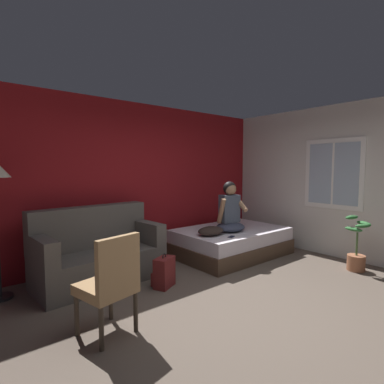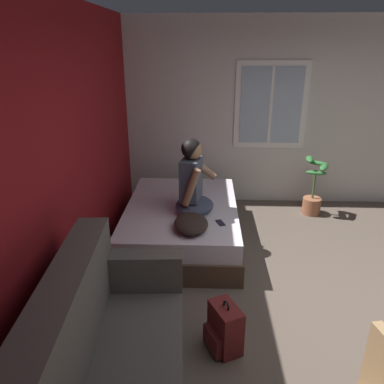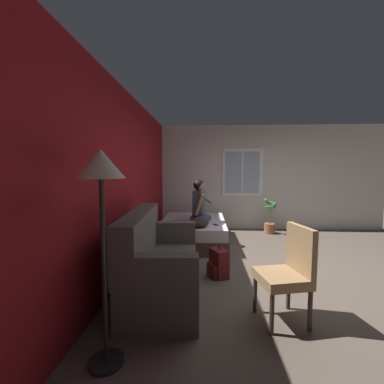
% 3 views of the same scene
% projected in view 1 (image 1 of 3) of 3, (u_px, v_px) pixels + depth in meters
% --- Properties ---
extents(ground_plane, '(40.00, 40.00, 0.00)m').
position_uv_depth(ground_plane, '(249.00, 310.00, 3.37)').
color(ground_plane, brown).
extents(wall_back_accent, '(10.51, 0.16, 2.70)m').
position_uv_depth(wall_back_accent, '(135.00, 182.00, 5.24)').
color(wall_back_accent, maroon).
rests_on(wall_back_accent, ground).
extents(wall_side_with_window, '(0.19, 6.41, 2.70)m').
position_uv_depth(wall_side_with_window, '(359.00, 182.00, 5.06)').
color(wall_side_with_window, silver).
rests_on(wall_side_with_window, ground).
extents(bed, '(2.00, 1.38, 0.48)m').
position_uv_depth(bed, '(231.00, 242.00, 5.49)').
color(bed, '#4C3828').
rests_on(bed, ground).
extents(couch, '(1.75, 0.93, 1.04)m').
position_uv_depth(couch, '(98.00, 253.00, 4.21)').
color(couch, '#514C47').
rests_on(couch, ground).
extents(side_chair, '(0.55, 0.55, 0.98)m').
position_uv_depth(side_chair, '(110.00, 281.00, 2.80)').
color(side_chair, '#382D23').
rests_on(side_chair, ground).
extents(person_seated, '(0.60, 0.53, 0.88)m').
position_uv_depth(person_seated, '(230.00, 211.00, 5.21)').
color(person_seated, '#383D51').
rests_on(person_seated, bed).
extents(backpack, '(0.35, 0.33, 0.46)m').
position_uv_depth(backpack, '(164.00, 273.00, 4.00)').
color(backpack, maroon).
rests_on(backpack, ground).
extents(throw_pillow, '(0.51, 0.40, 0.14)m').
position_uv_depth(throw_pillow, '(211.00, 231.00, 4.95)').
color(throw_pillow, '#2D231E').
rests_on(throw_pillow, bed).
extents(cell_phone, '(0.16, 0.11, 0.01)m').
position_uv_depth(cell_phone, '(231.00, 237.00, 4.81)').
color(cell_phone, black).
rests_on(cell_phone, bed).
extents(potted_plant, '(0.39, 0.37, 0.85)m').
position_uv_depth(potted_plant, '(357.00, 251.00, 4.63)').
color(potted_plant, '#995B3D').
rests_on(potted_plant, ground).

